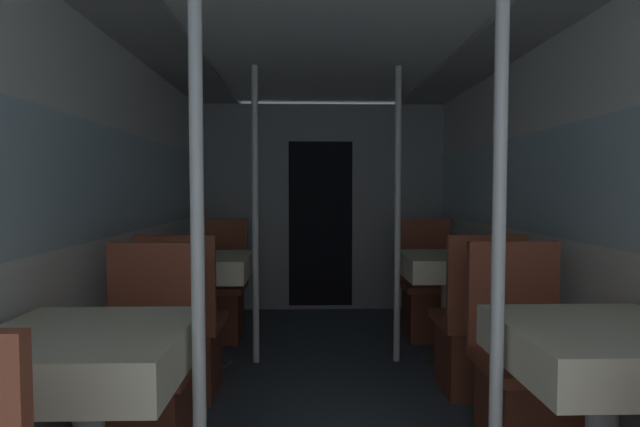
% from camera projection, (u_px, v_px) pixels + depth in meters
% --- Properties ---
extents(wall_left, '(0.05, 6.60, 2.07)m').
position_uv_depth(wall_left, '(101.00, 217.00, 2.71)').
color(wall_left, silver).
rests_on(wall_left, ground_plane).
extents(wall_right, '(0.05, 6.60, 2.07)m').
position_uv_depth(wall_right, '(558.00, 216.00, 2.78)').
color(wall_right, silver).
rests_on(wall_right, ground_plane).
extents(ceiling_panel, '(2.53, 6.60, 0.07)m').
position_uv_depth(ceiling_panel, '(332.00, 24.00, 2.70)').
color(ceiling_panel, white).
rests_on(ceiling_panel, wall_left).
extents(bulkhead_far, '(2.48, 0.09, 2.07)m').
position_uv_depth(bulkhead_far, '(320.00, 208.00, 5.06)').
color(bulkhead_far, gray).
rests_on(bulkhead_far, ground_plane).
extents(dining_table_left_0, '(0.64, 0.64, 0.76)m').
position_uv_depth(dining_table_left_0, '(87.00, 365.00, 1.64)').
color(dining_table_left_0, '#4C4C51').
rests_on(dining_table_left_0, ground_plane).
extents(chair_left_far_0, '(0.44, 0.44, 0.97)m').
position_uv_depth(chair_left_far_0, '(145.00, 397.00, 2.22)').
color(chair_left_far_0, brown).
rests_on(chair_left_far_0, ground_plane).
extents(support_pole_left_0, '(0.05, 0.05, 2.07)m').
position_uv_depth(support_pole_left_0, '(198.00, 245.00, 1.63)').
color(support_pole_left_0, silver).
rests_on(support_pole_left_0, ground_plane).
extents(dining_table_left_1, '(0.64, 0.64, 0.76)m').
position_uv_depth(dining_table_left_1, '(203.00, 272.00, 3.48)').
color(dining_table_left_1, '#4C4C51').
rests_on(dining_table_left_1, ground_plane).
extents(chair_left_near_1, '(0.44, 0.44, 0.97)m').
position_uv_depth(chair_left_near_1, '(184.00, 347.00, 2.93)').
color(chair_left_near_1, brown).
rests_on(chair_left_near_1, ground_plane).
extents(chair_left_far_1, '(0.44, 0.44, 0.97)m').
position_uv_depth(chair_left_far_1, '(218.00, 303.00, 4.06)').
color(chair_left_far_1, brown).
rests_on(chair_left_far_1, ground_plane).
extents(support_pole_left_1, '(0.05, 0.05, 2.07)m').
position_uv_depth(support_pole_left_1, '(255.00, 216.00, 3.47)').
color(support_pole_left_1, silver).
rests_on(support_pole_left_1, ground_plane).
extents(dining_table_right_0, '(0.64, 0.64, 0.76)m').
position_uv_depth(dining_table_right_0, '(603.00, 361.00, 1.68)').
color(dining_table_right_0, '#4C4C51').
rests_on(dining_table_right_0, ground_plane).
extents(chair_right_far_0, '(0.44, 0.44, 0.97)m').
position_uv_depth(chair_right_far_0, '(527.00, 393.00, 2.27)').
color(chair_right_far_0, brown).
rests_on(chair_right_far_0, ground_plane).
extents(support_pole_right_0, '(0.05, 0.05, 2.07)m').
position_uv_depth(support_pole_right_0, '(499.00, 244.00, 1.66)').
color(support_pole_right_0, silver).
rests_on(support_pole_right_0, ground_plane).
extents(dining_table_right_1, '(0.64, 0.64, 0.76)m').
position_uv_depth(dining_table_right_1, '(448.00, 271.00, 3.52)').
color(dining_table_right_1, '#4C4C51').
rests_on(dining_table_right_1, ground_plane).
extents(chair_right_near_1, '(0.44, 0.44, 0.97)m').
position_uv_depth(chair_right_near_1, '(475.00, 344.00, 2.97)').
color(chair_right_near_1, brown).
rests_on(chair_right_near_1, ground_plane).
extents(chair_right_far_1, '(0.44, 0.44, 0.97)m').
position_uv_depth(chair_right_far_1, '(428.00, 302.00, 4.11)').
color(chair_right_far_1, brown).
rests_on(chair_right_far_1, ground_plane).
extents(support_pole_right_1, '(0.05, 0.05, 2.07)m').
position_uv_depth(support_pole_right_1, '(398.00, 215.00, 3.50)').
color(support_pole_right_1, silver).
rests_on(support_pole_right_1, ground_plane).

